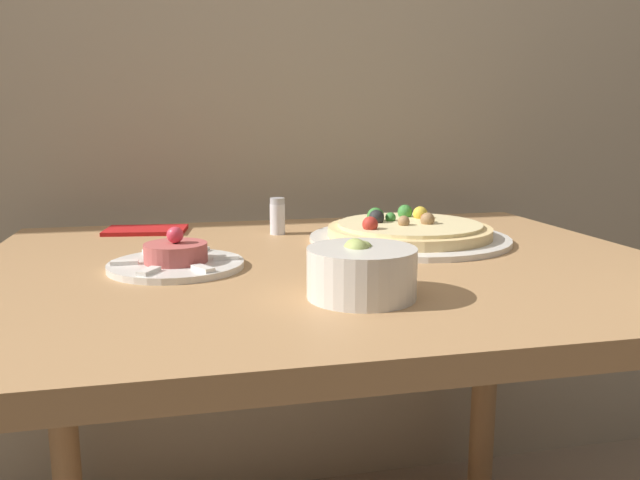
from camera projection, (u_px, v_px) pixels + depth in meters
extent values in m
cube|color=#AD7F51|center=(326.00, 271.00, 1.00)|extent=(1.10, 0.86, 0.03)
cylinder|color=#AD7F51|center=(62.00, 408.00, 1.32)|extent=(0.06, 0.06, 0.69)
cylinder|color=#AD7F51|center=(485.00, 368.00, 1.53)|extent=(0.06, 0.06, 0.69)
cylinder|color=silver|center=(409.00, 239.00, 1.16)|extent=(0.37, 0.37, 0.01)
cylinder|color=#E5C17F|center=(409.00, 231.00, 1.15)|extent=(0.30, 0.30, 0.02)
cylinder|color=beige|center=(409.00, 225.00, 1.15)|extent=(0.27, 0.27, 0.01)
sphere|color=#997047|center=(428.00, 220.00, 1.14)|extent=(0.03, 0.03, 0.03)
sphere|color=black|center=(376.00, 218.00, 1.16)|extent=(0.03, 0.03, 0.03)
sphere|color=#387F33|center=(375.00, 216.00, 1.17)|extent=(0.03, 0.03, 0.03)
sphere|color=#387F33|center=(405.00, 212.00, 1.23)|extent=(0.03, 0.03, 0.03)
sphere|color=#B22D23|center=(426.00, 219.00, 1.16)|extent=(0.02, 0.02, 0.02)
sphere|color=#997047|center=(404.00, 222.00, 1.12)|extent=(0.02, 0.02, 0.02)
sphere|color=#B22D23|center=(370.00, 224.00, 1.08)|extent=(0.03, 0.03, 0.03)
sphere|color=#387F33|center=(391.00, 218.00, 1.17)|extent=(0.02, 0.02, 0.02)
sphere|color=gold|center=(420.00, 214.00, 1.21)|extent=(0.03, 0.03, 0.03)
cylinder|color=silver|center=(176.00, 265.00, 0.94)|extent=(0.20, 0.20, 0.01)
cylinder|color=#B2514C|center=(176.00, 253.00, 0.94)|extent=(0.09, 0.09, 0.03)
sphere|color=#E0384C|center=(175.00, 235.00, 0.93)|extent=(0.03, 0.03, 0.03)
cube|color=white|center=(226.00, 258.00, 0.96)|extent=(0.04, 0.02, 0.01)
cube|color=white|center=(200.00, 250.00, 1.01)|extent=(0.03, 0.04, 0.01)
cube|color=white|center=(152.00, 252.00, 1.00)|extent=(0.03, 0.04, 0.01)
cube|color=white|center=(125.00, 262.00, 0.93)|extent=(0.04, 0.02, 0.01)
cube|color=white|center=(149.00, 271.00, 0.87)|extent=(0.03, 0.04, 0.01)
cube|color=white|center=(203.00, 268.00, 0.89)|extent=(0.03, 0.04, 0.01)
cylinder|color=silver|center=(362.00, 273.00, 0.78)|extent=(0.14, 0.14, 0.06)
sphere|color=#A3B25B|center=(358.00, 251.00, 0.78)|extent=(0.03, 0.03, 0.03)
sphere|color=#A3B25B|center=(367.00, 250.00, 0.79)|extent=(0.02, 0.02, 0.02)
sphere|color=#A3B25B|center=(355.00, 250.00, 0.79)|extent=(0.03, 0.03, 0.03)
cube|color=red|center=(146.00, 230.00, 1.25)|extent=(0.17, 0.12, 0.01)
cylinder|color=silver|center=(277.00, 219.00, 1.22)|extent=(0.03, 0.03, 0.06)
cylinder|color=#B2B2B7|center=(277.00, 201.00, 1.22)|extent=(0.03, 0.03, 0.01)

